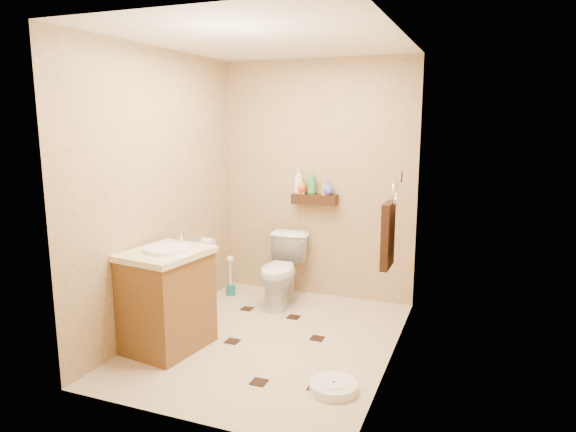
% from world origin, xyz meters
% --- Properties ---
extents(ground, '(2.50, 2.50, 0.00)m').
position_xyz_m(ground, '(0.00, 0.00, 0.00)').
color(ground, '#BEA98B').
rests_on(ground, ground).
extents(wall_back, '(2.00, 0.04, 2.40)m').
position_xyz_m(wall_back, '(0.00, 1.25, 1.20)').
color(wall_back, tan).
rests_on(wall_back, ground).
extents(wall_front, '(2.00, 0.04, 2.40)m').
position_xyz_m(wall_front, '(0.00, -1.25, 1.20)').
color(wall_front, tan).
rests_on(wall_front, ground).
extents(wall_left, '(0.04, 2.50, 2.40)m').
position_xyz_m(wall_left, '(-1.00, 0.00, 1.20)').
color(wall_left, tan).
rests_on(wall_left, ground).
extents(wall_right, '(0.04, 2.50, 2.40)m').
position_xyz_m(wall_right, '(1.00, 0.00, 1.20)').
color(wall_right, tan).
rests_on(wall_right, ground).
extents(ceiling, '(2.00, 2.50, 0.02)m').
position_xyz_m(ceiling, '(0.00, 0.00, 2.40)').
color(ceiling, white).
rests_on(ceiling, wall_back).
extents(wall_shelf, '(0.46, 0.14, 0.10)m').
position_xyz_m(wall_shelf, '(0.00, 1.17, 1.02)').
color(wall_shelf, '#341D0E').
rests_on(wall_shelf, wall_back).
extents(floor_accents, '(1.20, 1.35, 0.01)m').
position_xyz_m(floor_accents, '(0.07, -0.02, 0.00)').
color(floor_accents, black).
rests_on(floor_accents, ground).
extents(toilet, '(0.42, 0.70, 0.69)m').
position_xyz_m(toilet, '(-0.22, 0.83, 0.34)').
color(toilet, white).
rests_on(toilet, ground).
extents(vanity, '(0.63, 0.73, 0.93)m').
position_xyz_m(vanity, '(-0.70, -0.42, 0.42)').
color(vanity, brown).
rests_on(vanity, ground).
extents(bathroom_scale, '(0.42, 0.42, 0.07)m').
position_xyz_m(bathroom_scale, '(0.73, -0.59, 0.03)').
color(bathroom_scale, white).
rests_on(bathroom_scale, ground).
extents(toilet_brush, '(0.10, 0.10, 0.42)m').
position_xyz_m(toilet_brush, '(-0.82, 0.88, 0.15)').
color(toilet_brush, '#1A6A66').
rests_on(toilet_brush, ground).
extents(towel_ring, '(0.12, 0.30, 0.76)m').
position_xyz_m(towel_ring, '(0.91, 0.25, 0.95)').
color(towel_ring, silver).
rests_on(towel_ring, wall_right).
extents(toilet_paper, '(0.12, 0.11, 0.12)m').
position_xyz_m(toilet_paper, '(-0.94, 0.65, 0.60)').
color(toilet_paper, white).
rests_on(toilet_paper, wall_left).
extents(bottle_a, '(0.10, 0.10, 0.25)m').
position_xyz_m(bottle_a, '(-0.17, 1.17, 1.20)').
color(bottle_a, white).
rests_on(bottle_a, wall_shelf).
extents(bottle_b, '(0.09, 0.09, 0.17)m').
position_xyz_m(bottle_b, '(-0.14, 1.17, 1.15)').
color(bottle_b, gold).
rests_on(bottle_b, wall_shelf).
extents(bottle_c, '(0.15, 0.15, 0.14)m').
position_xyz_m(bottle_c, '(-0.14, 1.17, 1.14)').
color(bottle_c, red).
rests_on(bottle_c, wall_shelf).
extents(bottle_d, '(0.10, 0.10, 0.23)m').
position_xyz_m(bottle_d, '(-0.03, 1.17, 1.18)').
color(bottle_d, '#309048').
rests_on(bottle_d, wall_shelf).
extents(bottle_e, '(0.09, 0.08, 0.15)m').
position_xyz_m(bottle_e, '(0.11, 1.17, 1.15)').
color(bottle_e, gold).
rests_on(bottle_e, wall_shelf).
extents(bottle_f, '(0.16, 0.16, 0.15)m').
position_xyz_m(bottle_f, '(0.13, 1.17, 1.15)').
color(bottle_f, '#545AD3').
rests_on(bottle_f, wall_shelf).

